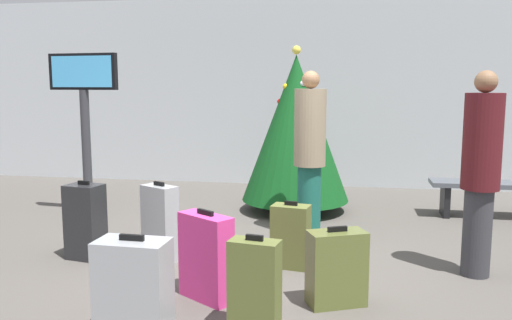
{
  "coord_description": "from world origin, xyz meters",
  "views": [
    {
      "loc": [
        0.99,
        -4.94,
        1.75
      ],
      "look_at": [
        -0.05,
        0.95,
        0.9
      ],
      "focal_mm": 37.26,
      "sensor_mm": 36.0,
      "label": 1
    }
  ],
  "objects_px": {
    "suitcase_1": "(255,286)",
    "suitcase_5": "(85,222)",
    "traveller_0": "(310,150)",
    "suitcase_2": "(206,257)",
    "flight_info_kiosk": "(84,103)",
    "suitcase_6": "(291,236)",
    "suitcase_3": "(134,292)",
    "traveller_1": "(481,169)",
    "suitcase_4": "(337,268)",
    "suitcase_0": "(160,223)",
    "waiting_bench": "(493,191)",
    "holiday_tree": "(296,128)"
  },
  "relations": [
    {
      "from": "flight_info_kiosk",
      "to": "waiting_bench",
      "type": "height_order",
      "value": "flight_info_kiosk"
    },
    {
      "from": "suitcase_4",
      "to": "suitcase_1",
      "type": "bearing_deg",
      "value": -134.3
    },
    {
      "from": "traveller_1",
      "to": "suitcase_4",
      "type": "bearing_deg",
      "value": -144.41
    },
    {
      "from": "suitcase_0",
      "to": "suitcase_5",
      "type": "bearing_deg",
      "value": -174.61
    },
    {
      "from": "holiday_tree",
      "to": "suitcase_5",
      "type": "height_order",
      "value": "holiday_tree"
    },
    {
      "from": "suitcase_1",
      "to": "suitcase_2",
      "type": "xyz_separation_m",
      "value": [
        -0.49,
        0.5,
        0.02
      ]
    },
    {
      "from": "suitcase_3",
      "to": "suitcase_5",
      "type": "height_order",
      "value": "suitcase_5"
    },
    {
      "from": "suitcase_3",
      "to": "suitcase_5",
      "type": "distance_m",
      "value": 2.01
    },
    {
      "from": "traveller_0",
      "to": "suitcase_2",
      "type": "bearing_deg",
      "value": -108.68
    },
    {
      "from": "suitcase_4",
      "to": "suitcase_5",
      "type": "distance_m",
      "value": 2.64
    },
    {
      "from": "suitcase_0",
      "to": "suitcase_2",
      "type": "bearing_deg",
      "value": -50.82
    },
    {
      "from": "holiday_tree",
      "to": "suitcase_4",
      "type": "height_order",
      "value": "holiday_tree"
    },
    {
      "from": "holiday_tree",
      "to": "traveller_1",
      "type": "relative_size",
      "value": 1.21
    },
    {
      "from": "suitcase_0",
      "to": "waiting_bench",
      "type": "bearing_deg",
      "value": 32.81
    },
    {
      "from": "traveller_0",
      "to": "traveller_1",
      "type": "height_order",
      "value": "traveller_0"
    },
    {
      "from": "holiday_tree",
      "to": "suitcase_4",
      "type": "relative_size",
      "value": 3.53
    },
    {
      "from": "traveller_1",
      "to": "suitcase_3",
      "type": "distance_m",
      "value": 3.2
    },
    {
      "from": "holiday_tree",
      "to": "waiting_bench",
      "type": "distance_m",
      "value": 2.73
    },
    {
      "from": "suitcase_1",
      "to": "holiday_tree",
      "type": "bearing_deg",
      "value": 91.41
    },
    {
      "from": "holiday_tree",
      "to": "suitcase_4",
      "type": "xyz_separation_m",
      "value": [
        0.65,
        -3.14,
        -0.85
      ]
    },
    {
      "from": "suitcase_0",
      "to": "suitcase_6",
      "type": "xyz_separation_m",
      "value": [
        1.31,
        0.02,
        -0.08
      ]
    },
    {
      "from": "traveller_0",
      "to": "suitcase_6",
      "type": "bearing_deg",
      "value": -94.49
    },
    {
      "from": "traveller_0",
      "to": "suitcase_2",
      "type": "xyz_separation_m",
      "value": [
        -0.68,
        -2.02,
        -0.65
      ]
    },
    {
      "from": "suitcase_2",
      "to": "suitcase_6",
      "type": "bearing_deg",
      "value": 56.31
    },
    {
      "from": "waiting_bench",
      "to": "suitcase_1",
      "type": "bearing_deg",
      "value": -123.71
    },
    {
      "from": "suitcase_3",
      "to": "traveller_1",
      "type": "bearing_deg",
      "value": 34.54
    },
    {
      "from": "waiting_bench",
      "to": "suitcase_1",
      "type": "distance_m",
      "value": 4.54
    },
    {
      "from": "suitcase_2",
      "to": "traveller_1",
      "type": "bearing_deg",
      "value": 22.85
    },
    {
      "from": "suitcase_3",
      "to": "suitcase_4",
      "type": "distance_m",
      "value": 1.6
    },
    {
      "from": "suitcase_1",
      "to": "suitcase_2",
      "type": "height_order",
      "value": "suitcase_2"
    },
    {
      "from": "suitcase_1",
      "to": "suitcase_5",
      "type": "xyz_separation_m",
      "value": [
        -1.97,
        1.3,
        0.04
      ]
    },
    {
      "from": "traveller_1",
      "to": "suitcase_3",
      "type": "xyz_separation_m",
      "value": [
        -2.59,
        -1.78,
        -0.63
      ]
    },
    {
      "from": "holiday_tree",
      "to": "traveller_1",
      "type": "distance_m",
      "value": 2.95
    },
    {
      "from": "traveller_1",
      "to": "suitcase_2",
      "type": "distance_m",
      "value": 2.58
    },
    {
      "from": "suitcase_0",
      "to": "suitcase_3",
      "type": "xyz_separation_m",
      "value": [
        0.43,
        -1.69,
        -0.02
      ]
    },
    {
      "from": "flight_info_kiosk",
      "to": "waiting_bench",
      "type": "xyz_separation_m",
      "value": [
        5.3,
        0.86,
        -1.15
      ]
    },
    {
      "from": "flight_info_kiosk",
      "to": "suitcase_5",
      "type": "xyz_separation_m",
      "value": [
        0.81,
        -1.62,
        -1.13
      ]
    },
    {
      "from": "suitcase_1",
      "to": "suitcase_6",
      "type": "bearing_deg",
      "value": 85.75
    },
    {
      "from": "holiday_tree",
      "to": "suitcase_3",
      "type": "height_order",
      "value": "holiday_tree"
    },
    {
      "from": "suitcase_2",
      "to": "suitcase_3",
      "type": "distance_m",
      "value": 0.86
    },
    {
      "from": "waiting_bench",
      "to": "suitcase_6",
      "type": "relative_size",
      "value": 2.44
    },
    {
      "from": "suitcase_3",
      "to": "suitcase_5",
      "type": "bearing_deg",
      "value": 126.57
    },
    {
      "from": "flight_info_kiosk",
      "to": "suitcase_6",
      "type": "distance_m",
      "value": 3.48
    },
    {
      "from": "waiting_bench",
      "to": "suitcase_0",
      "type": "bearing_deg",
      "value": -147.19
    },
    {
      "from": "flight_info_kiosk",
      "to": "suitcase_6",
      "type": "xyz_separation_m",
      "value": [
        2.88,
        -1.52,
        -1.21
      ]
    },
    {
      "from": "flight_info_kiosk",
      "to": "suitcase_0",
      "type": "height_order",
      "value": "flight_info_kiosk"
    },
    {
      "from": "flight_info_kiosk",
      "to": "traveller_1",
      "type": "relative_size",
      "value": 1.15
    },
    {
      "from": "traveller_0",
      "to": "suitcase_4",
      "type": "height_order",
      "value": "traveller_0"
    },
    {
      "from": "holiday_tree",
      "to": "flight_info_kiosk",
      "type": "bearing_deg",
      "value": -163.54
    },
    {
      "from": "suitcase_0",
      "to": "suitcase_2",
      "type": "relative_size",
      "value": 1.07
    }
  ]
}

